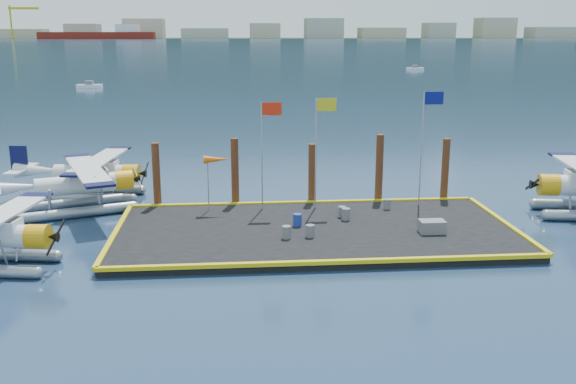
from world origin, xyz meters
name	(u,v)px	position (x,y,z in m)	size (l,w,h in m)	color
ground	(315,235)	(0.00, 0.00, 0.00)	(4000.00, 4000.00, 0.00)	navy
dock	(315,232)	(0.00, 0.00, 0.20)	(20.00, 10.00, 0.40)	black
dock_bumpers	(315,226)	(0.00, 0.00, 0.49)	(20.25, 10.25, 0.18)	gold
far_backdrop	(321,31)	(239.91, 1737.52, 9.45)	(3050.00, 2050.00, 810.00)	black
seaplane_b	(82,187)	(-12.78, 5.54, 1.47)	(8.84, 9.38, 3.38)	gray
seaplane_c	(94,176)	(-12.70, 8.70, 1.43)	(8.43, 9.31, 3.29)	gray
drum_0	(297,220)	(-0.86, 0.44, 0.72)	(0.45, 0.45, 0.64)	navy
drum_1	(310,231)	(-0.42, -1.42, 0.70)	(0.43, 0.43, 0.60)	slate
drum_2	(342,212)	(1.70, 1.87, 0.69)	(0.41, 0.41, 0.58)	slate
drum_3	(287,232)	(-1.59, -1.53, 0.71)	(0.44, 0.44, 0.62)	slate
drum_4	(387,204)	(4.50, 3.23, 0.68)	(0.40, 0.40, 0.56)	slate
drum_5	(346,214)	(1.82, 1.31, 0.71)	(0.44, 0.44, 0.63)	slate
crate	(432,226)	(5.70, -1.25, 0.71)	(1.25, 0.83, 0.62)	slate
flagpole_red	(266,139)	(-2.29, 3.80, 4.40)	(1.14, 0.08, 6.00)	#9A98A1
flagpole_yellow	(320,136)	(0.70, 3.80, 4.51)	(1.14, 0.08, 6.20)	#9A98A1
flagpole_blue	(426,132)	(6.70, 3.80, 4.69)	(1.14, 0.08, 6.50)	#9A98A1
windsock	(216,161)	(-5.03, 3.80, 3.23)	(1.40, 0.44, 3.12)	#9A98A1
piling_0	(157,177)	(-8.50, 5.40, 2.00)	(0.44, 0.44, 4.00)	#3F2412
piling_1	(235,174)	(-4.00, 5.40, 2.10)	(0.44, 0.44, 4.20)	#3F2412
piling_2	(312,176)	(0.50, 5.40, 1.90)	(0.44, 0.44, 3.80)	#3F2412
piling_3	(379,171)	(4.50, 5.40, 2.15)	(0.44, 0.44, 4.30)	#3F2412
piling_4	(445,172)	(8.50, 5.40, 2.00)	(0.44, 0.44, 4.00)	#3F2412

